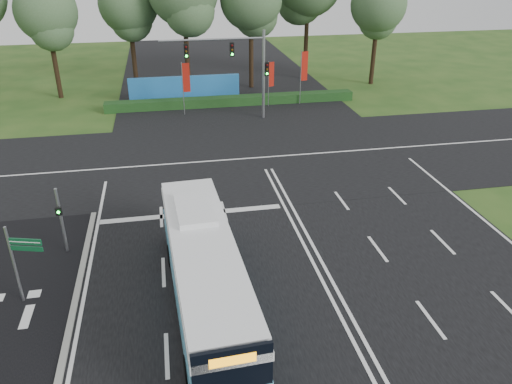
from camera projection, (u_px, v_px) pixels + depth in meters
ground at (310, 257)px, 22.79m from camera, size 120.00×120.00×0.00m
road_main at (310, 257)px, 22.79m from camera, size 20.00×120.00×0.04m
road_cross at (259, 158)px, 33.35m from camera, size 120.00×14.00×0.05m
bike_path at (1, 338)px, 18.05m from camera, size 5.00×18.00×0.06m
kerb_strip at (70, 329)px, 18.44m from camera, size 0.25×18.00×0.12m
city_bus at (205, 273)px, 18.93m from camera, size 2.89×11.42×3.25m
pedestrian_signal at (61, 219)px, 22.35m from camera, size 0.27×0.41×3.27m
street_sign at (20, 256)px, 18.93m from camera, size 1.31×0.44×3.46m
banner_flag_left at (185, 81)px, 40.65m from camera, size 0.65×0.08×4.38m
banner_flag_mid at (271, 77)px, 43.02m from camera, size 0.55×0.25×3.94m
banner_flag_right at (303, 70)px, 43.43m from camera, size 0.68×0.23×4.71m
traffic_light_gantry at (241, 62)px, 38.80m from camera, size 8.41×0.28×7.00m
hedge at (232, 101)px, 44.18m from camera, size 22.00×1.20×0.80m
blue_hoarding at (185, 88)px, 45.40m from camera, size 10.00×0.30×2.20m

